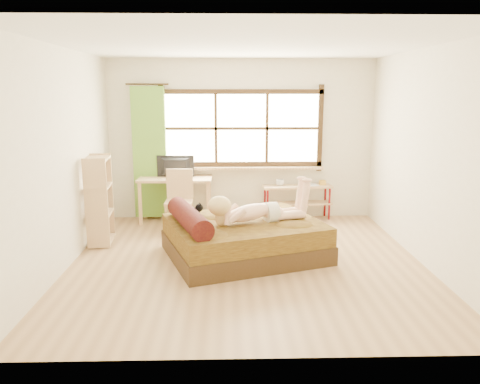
{
  "coord_description": "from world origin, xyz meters",
  "views": [
    {
      "loc": [
        -0.24,
        -5.73,
        2.16
      ],
      "look_at": [
        -0.08,
        0.2,
        0.88
      ],
      "focal_mm": 35.0,
      "sensor_mm": 36.0,
      "label": 1
    }
  ],
  "objects_px": {
    "chair": "(179,196)",
    "bookshelf": "(99,200)",
    "woman": "(256,200)",
    "desk": "(175,184)",
    "bed": "(241,237)",
    "pipe_shelf": "(298,194)",
    "kitten": "(191,211)"
  },
  "relations": [
    {
      "from": "chair",
      "to": "bookshelf",
      "type": "xyz_separation_m",
      "value": [
        -1.07,
        -0.75,
        0.12
      ]
    },
    {
      "from": "woman",
      "to": "bookshelf",
      "type": "relative_size",
      "value": 1.07
    },
    {
      "from": "desk",
      "to": "woman",
      "type": "bearing_deg",
      "value": -53.9
    },
    {
      "from": "chair",
      "to": "desk",
      "type": "bearing_deg",
      "value": 106.42
    },
    {
      "from": "bed",
      "to": "desk",
      "type": "xyz_separation_m",
      "value": [
        -1.05,
        1.73,
        0.39
      ]
    },
    {
      "from": "bed",
      "to": "woman",
      "type": "bearing_deg",
      "value": -29.0
    },
    {
      "from": "woman",
      "to": "bookshelf",
      "type": "xyz_separation_m",
      "value": [
        -2.21,
        0.65,
        -0.13
      ]
    },
    {
      "from": "chair",
      "to": "pipe_shelf",
      "type": "height_order",
      "value": "chair"
    },
    {
      "from": "bookshelf",
      "to": "pipe_shelf",
      "type": "bearing_deg",
      "value": 16.33
    },
    {
      "from": "bed",
      "to": "kitten",
      "type": "relative_size",
      "value": 8.04
    },
    {
      "from": "desk",
      "to": "bookshelf",
      "type": "bearing_deg",
      "value": -130.2
    },
    {
      "from": "kitten",
      "to": "desk",
      "type": "xyz_separation_m",
      "value": [
        -0.38,
        1.61,
        0.06
      ]
    },
    {
      "from": "bed",
      "to": "desk",
      "type": "relative_size",
      "value": 1.91
    },
    {
      "from": "kitten",
      "to": "pipe_shelf",
      "type": "distance_m",
      "value": 2.44
    },
    {
      "from": "chair",
      "to": "bookshelf",
      "type": "bearing_deg",
      "value": -144.18
    },
    {
      "from": "woman",
      "to": "bookshelf",
      "type": "bearing_deg",
      "value": 144.51
    },
    {
      "from": "bed",
      "to": "kitten",
      "type": "distance_m",
      "value": 0.76
    },
    {
      "from": "bed",
      "to": "pipe_shelf",
      "type": "bearing_deg",
      "value": 41.89
    },
    {
      "from": "chair",
      "to": "pipe_shelf",
      "type": "relative_size",
      "value": 0.79
    },
    {
      "from": "woman",
      "to": "pipe_shelf",
      "type": "relative_size",
      "value": 1.13
    },
    {
      "from": "woman",
      "to": "chair",
      "type": "xyz_separation_m",
      "value": [
        -1.15,
        1.4,
        -0.25
      ]
    },
    {
      "from": "woman",
      "to": "desk",
      "type": "distance_m",
      "value": 2.16
    },
    {
      "from": "pipe_shelf",
      "to": "desk",
      "type": "bearing_deg",
      "value": 176.99
    },
    {
      "from": "kitten",
      "to": "chair",
      "type": "bearing_deg",
      "value": 83.4
    },
    {
      "from": "woman",
      "to": "kitten",
      "type": "height_order",
      "value": "woman"
    },
    {
      "from": "kitten",
      "to": "woman",
      "type": "bearing_deg",
      "value": -28.82
    },
    {
      "from": "woman",
      "to": "desk",
      "type": "height_order",
      "value": "woman"
    },
    {
      "from": "bed",
      "to": "desk",
      "type": "bearing_deg",
      "value": 102.27
    },
    {
      "from": "woman",
      "to": "bookshelf",
      "type": "distance_m",
      "value": 2.31
    },
    {
      "from": "pipe_shelf",
      "to": "bed",
      "type": "bearing_deg",
      "value": -125.42
    },
    {
      "from": "desk",
      "to": "pipe_shelf",
      "type": "relative_size",
      "value": 1.01
    },
    {
      "from": "desk",
      "to": "pipe_shelf",
      "type": "height_order",
      "value": "desk"
    }
  ]
}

